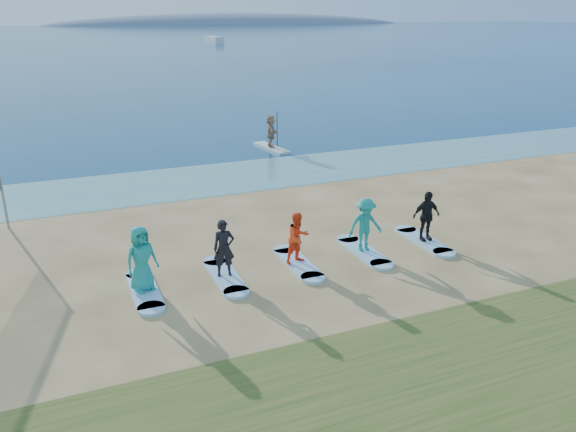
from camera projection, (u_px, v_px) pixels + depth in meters
name	position (u px, v px, depth m)	size (l,w,h in m)	color
ground	(268.00, 284.00, 15.41)	(600.00, 600.00, 0.00)	tan
shallow_water	(183.00, 182.00, 24.51)	(600.00, 600.00, 0.00)	teal
ocean	(62.00, 38.00, 154.03)	(600.00, 600.00, 0.00)	navy
island_ridge	(236.00, 24.00, 309.69)	(220.00, 56.00, 18.00)	slate
paddleboard	(271.00, 148.00, 30.41)	(0.70, 3.00, 0.12)	silver
paddleboarder	(271.00, 131.00, 30.10)	(1.57, 0.50, 1.70)	tan
boat_offshore_b	(214.00, 43.00, 129.47)	(2.08, 6.68, 1.46)	silver
surfboard_0	(144.00, 291.00, 14.93)	(0.70, 2.20, 0.09)	#9ACCEF
student_0	(141.00, 259.00, 14.61)	(0.87, 0.57, 1.78)	teal
surfboard_1	(225.00, 276.00, 15.74)	(0.70, 2.20, 0.09)	#9ACCEF
student_1	(224.00, 248.00, 15.44)	(0.59, 0.39, 1.63)	black
surfboard_2	(298.00, 263.00, 16.54)	(0.70, 2.20, 0.09)	#9ACCEF
student_2	(298.00, 238.00, 16.26)	(0.75, 0.58, 1.54)	#FF441A
surfboard_3	(364.00, 252.00, 17.35)	(0.70, 2.20, 0.09)	#9ACCEF
student_3	(365.00, 225.00, 17.05)	(1.09, 0.62, 1.68)	teal
surfboard_4	(424.00, 241.00, 18.16)	(0.70, 2.20, 0.09)	#9ACCEF
student_4	(426.00, 216.00, 17.86)	(0.95, 0.40, 1.63)	black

